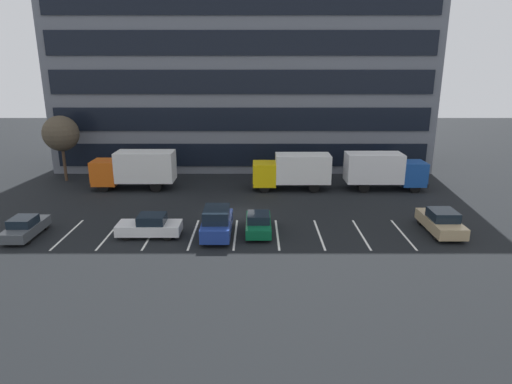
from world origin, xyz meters
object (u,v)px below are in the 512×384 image
object	(u,v)px
box_truck_yellow	(293,170)
box_truck_orange	(136,168)
sedan_forest	(259,223)
sedan_charcoal	(26,227)
bare_tree	(61,134)
sedan_white	(150,226)
sedan_tan	(441,222)
suv_navy	(217,222)
box_truck_blue	(384,169)

from	to	relation	value
box_truck_yellow	box_truck_orange	bearing A→B (deg)	179.00
box_truck_orange	sedan_forest	xyz separation A→B (m)	(10.96, -10.74, -1.26)
sedan_charcoal	bare_tree	world-z (taller)	bare_tree
box_truck_yellow	sedan_charcoal	world-z (taller)	box_truck_yellow
box_truck_yellow	sedan_white	xyz separation A→B (m)	(-10.23, -11.11, -1.12)
sedan_forest	sedan_white	size ratio (longest dim) A/B	0.96
sedan_forest	box_truck_orange	bearing A→B (deg)	135.58
sedan_tan	sedan_charcoal	size ratio (longest dim) A/B	1.16
sedan_forest	suv_navy	size ratio (longest dim) A/B	0.91
box_truck_blue	sedan_white	xyz separation A→B (m)	(-18.32, -11.14, -1.17)
sedan_tan	bare_tree	bearing A→B (deg)	156.15
sedan_forest	suv_navy	world-z (taller)	suv_navy
sedan_white	box_truck_orange	bearing A→B (deg)	108.66
box_truck_orange	bare_tree	xyz separation A→B (m)	(-7.58, 2.94, 2.64)
box_truck_blue	bare_tree	world-z (taller)	bare_tree
box_truck_blue	sedan_tan	bearing A→B (deg)	-84.28
box_truck_orange	box_truck_blue	bearing A→B (deg)	-0.56
box_truck_orange	box_truck_yellow	distance (m)	14.07
sedan_forest	sedan_tan	world-z (taller)	sedan_tan
box_truck_orange	sedan_forest	bearing A→B (deg)	-44.42
sedan_charcoal	bare_tree	xyz separation A→B (m)	(-3.28, 14.41, 3.91)
box_truck_blue	sedan_forest	distance (m)	15.41
sedan_forest	bare_tree	bearing A→B (deg)	143.57
bare_tree	box_truck_yellow	bearing A→B (deg)	-8.38
sedan_white	box_truck_yellow	bearing A→B (deg)	47.36
suv_navy	bare_tree	bearing A→B (deg)	137.93
box_truck_yellow	sedan_tan	xyz separation A→B (m)	(9.14, -10.42, -1.06)
sedan_white	bare_tree	xyz separation A→B (m)	(-11.41, 14.30, 3.87)
sedan_forest	sedan_white	bearing A→B (deg)	-175.05
box_truck_orange	sedan_tan	world-z (taller)	box_truck_orange
sedan_white	bare_tree	distance (m)	18.70
sedan_forest	sedan_white	xyz separation A→B (m)	(-7.12, -0.62, 0.03)
sedan_charcoal	suv_navy	size ratio (longest dim) A/B	0.89
sedan_charcoal	sedan_tan	bearing A→B (deg)	1.65
sedan_forest	suv_navy	distance (m)	2.80
box_truck_orange	suv_navy	bearing A→B (deg)	-53.98
box_truck_orange	sedan_white	distance (m)	12.05
sedan_charcoal	sedan_white	bearing A→B (deg)	0.75
bare_tree	box_truck_blue	bearing A→B (deg)	-6.07
box_truck_orange	box_truck_yellow	world-z (taller)	box_truck_orange
sedan_tan	suv_navy	world-z (taller)	suv_navy
sedan_white	bare_tree	world-z (taller)	bare_tree
box_truck_yellow	bare_tree	bearing A→B (deg)	171.62
box_truck_orange	sedan_white	xyz separation A→B (m)	(3.83, -11.35, -1.23)
suv_navy	box_truck_orange	bearing A→B (deg)	126.02
box_truck_orange	bare_tree	world-z (taller)	bare_tree
box_truck_yellow	box_truck_blue	bearing A→B (deg)	0.19
box_truck_orange	sedan_white	world-z (taller)	box_truck_orange
sedan_forest	bare_tree	world-z (taller)	bare_tree
sedan_tan	sedan_white	world-z (taller)	sedan_tan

